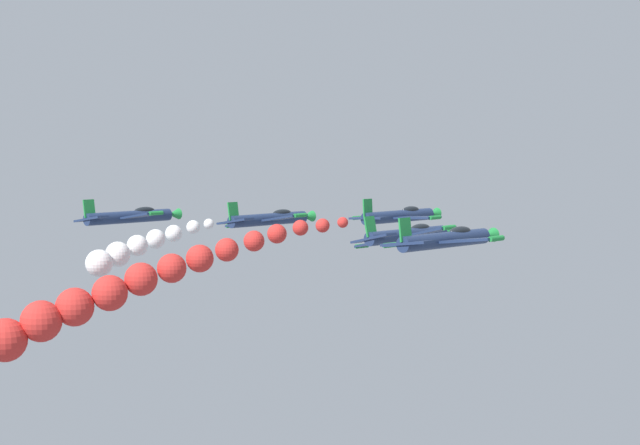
% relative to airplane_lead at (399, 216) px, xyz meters
% --- Properties ---
extents(airplane_lead, '(9.57, 10.35, 2.35)m').
position_rel_airplane_lead_xyz_m(airplane_lead, '(0.00, 0.00, 0.00)').
color(airplane_lead, navy).
extents(smoke_trail_lead, '(9.23, 30.57, 9.53)m').
position_rel_airplane_lead_xyz_m(smoke_trail_lead, '(-4.53, -28.86, -4.85)').
color(smoke_trail_lead, red).
extents(airplane_left_inner, '(9.50, 10.35, 2.78)m').
position_rel_airplane_lead_xyz_m(airplane_left_inner, '(-8.66, -8.13, -0.30)').
color(airplane_left_inner, navy).
extents(smoke_trail_left_inner, '(2.32, 13.23, 4.00)m').
position_rel_airplane_lead_xyz_m(smoke_trail_left_inner, '(-8.55, -23.68, -1.96)').
color(smoke_trail_left_inner, white).
extents(airplane_right_inner, '(9.40, 10.35, 3.07)m').
position_rel_airplane_lead_xyz_m(airplane_right_inner, '(9.08, -9.58, -0.56)').
color(airplane_right_inner, navy).
extents(airplane_left_outer, '(9.50, 10.35, 2.76)m').
position_rel_airplane_lead_xyz_m(airplane_left_outer, '(-16.70, -17.85, 0.01)').
color(airplane_left_outer, navy).
extents(airplane_right_outer, '(9.54, 10.35, 2.59)m').
position_rel_airplane_lead_xyz_m(airplane_right_outer, '(18.48, -16.75, 0.19)').
color(airplane_right_outer, navy).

